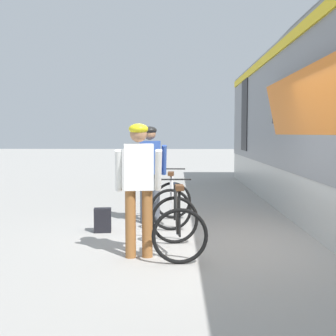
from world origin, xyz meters
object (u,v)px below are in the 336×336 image
(cyclist_near_in_white, at_px, (139,178))
(bicycle_far_silver, at_px, (172,202))
(backpack_on_platform, at_px, (103,220))
(bicycle_near_black, at_px, (177,224))
(cyclist_far_in_blue, at_px, (150,166))

(cyclist_near_in_white, bearing_deg, bicycle_far_silver, 79.11)
(cyclist_near_in_white, relative_size, backpack_on_platform, 4.40)
(cyclist_near_in_white, xyz_separation_m, bicycle_near_black, (0.50, 0.21, -0.65))
(bicycle_near_black, bearing_deg, cyclist_near_in_white, -157.61)
(cyclist_near_in_white, relative_size, cyclist_far_in_blue, 1.00)
(bicycle_far_silver, distance_m, backpack_on_platform, 1.33)
(backpack_on_platform, bearing_deg, bicycle_near_black, -52.39)
(cyclist_far_in_blue, xyz_separation_m, bicycle_near_black, (0.50, -2.01, -0.65))
(bicycle_near_black, relative_size, bicycle_far_silver, 1.03)
(cyclist_near_in_white, distance_m, backpack_on_platform, 1.83)
(cyclist_far_in_blue, bearing_deg, backpack_on_platform, -133.88)
(bicycle_near_black, height_order, bicycle_far_silver, same)
(cyclist_far_in_blue, bearing_deg, bicycle_far_silver, -15.68)
(bicycle_near_black, relative_size, backpack_on_platform, 2.79)
(cyclist_far_in_blue, relative_size, backpack_on_platform, 4.40)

